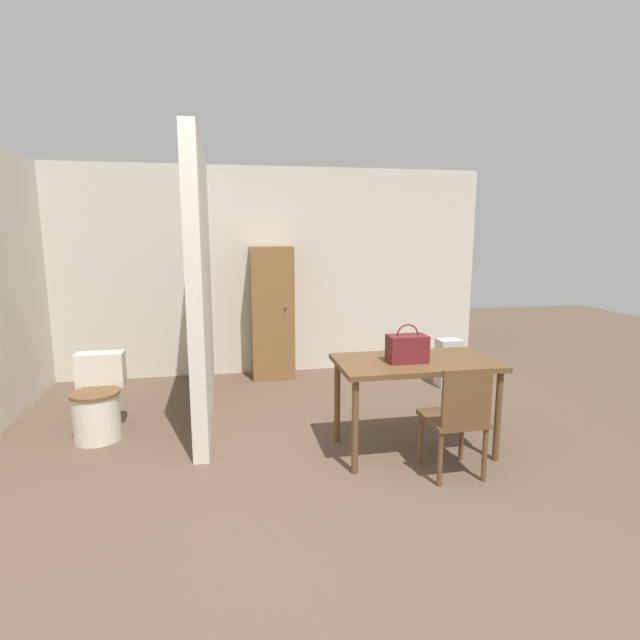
{
  "coord_description": "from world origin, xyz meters",
  "views": [
    {
      "loc": [
        -0.37,
        -2.4,
        1.74
      ],
      "look_at": [
        0.43,
        1.79,
        0.98
      ],
      "focal_mm": 28.0,
      "sensor_mm": 36.0,
      "label": 1
    }
  ],
  "objects_px": {
    "wooden_chair": "(457,416)",
    "handbag": "(407,348)",
    "space_heater": "(448,363)",
    "toilet": "(98,403)",
    "wooden_cabinet": "(272,313)",
    "dining_table": "(415,370)"
  },
  "relations": [
    {
      "from": "wooden_chair",
      "to": "handbag",
      "type": "relative_size",
      "value": 2.78
    },
    {
      "from": "handbag",
      "to": "wooden_chair",
      "type": "bearing_deg",
      "value": -63.13
    },
    {
      "from": "space_heater",
      "to": "wooden_chair",
      "type": "bearing_deg",
      "value": -113.78
    },
    {
      "from": "wooden_chair",
      "to": "toilet",
      "type": "xyz_separation_m",
      "value": [
        -2.68,
        1.24,
        -0.15
      ]
    },
    {
      "from": "wooden_chair",
      "to": "space_heater",
      "type": "distance_m",
      "value": 2.21
    },
    {
      "from": "wooden_cabinet",
      "to": "wooden_chair",
      "type": "bearing_deg",
      "value": -69.47
    },
    {
      "from": "space_heater",
      "to": "wooden_cabinet",
      "type": "bearing_deg",
      "value": 158.54
    },
    {
      "from": "wooden_cabinet",
      "to": "space_heater",
      "type": "height_order",
      "value": "wooden_cabinet"
    },
    {
      "from": "dining_table",
      "to": "space_heater",
      "type": "height_order",
      "value": "dining_table"
    },
    {
      "from": "dining_table",
      "to": "handbag",
      "type": "bearing_deg",
      "value": -157.45
    },
    {
      "from": "dining_table",
      "to": "wooden_cabinet",
      "type": "relative_size",
      "value": 0.79
    },
    {
      "from": "toilet",
      "to": "dining_table",
      "type": "bearing_deg",
      "value": -16.84
    },
    {
      "from": "handbag",
      "to": "space_heater",
      "type": "bearing_deg",
      "value": 54.87
    },
    {
      "from": "dining_table",
      "to": "wooden_chair",
      "type": "height_order",
      "value": "wooden_chair"
    },
    {
      "from": "handbag",
      "to": "wooden_cabinet",
      "type": "xyz_separation_m",
      "value": [
        -0.81,
        2.33,
        -0.07
      ]
    },
    {
      "from": "dining_table",
      "to": "handbag",
      "type": "distance_m",
      "value": 0.21
    },
    {
      "from": "wooden_chair",
      "to": "wooden_cabinet",
      "type": "bearing_deg",
      "value": 109.46
    },
    {
      "from": "wooden_chair",
      "to": "toilet",
      "type": "bearing_deg",
      "value": 154.02
    },
    {
      "from": "dining_table",
      "to": "wooden_cabinet",
      "type": "bearing_deg",
      "value": 111.48
    },
    {
      "from": "dining_table",
      "to": "wooden_cabinet",
      "type": "distance_m",
      "value": 2.47
    },
    {
      "from": "toilet",
      "to": "space_heater",
      "type": "relative_size",
      "value": 1.28
    },
    {
      "from": "dining_table",
      "to": "wooden_chair",
      "type": "bearing_deg",
      "value": -74.22
    }
  ]
}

